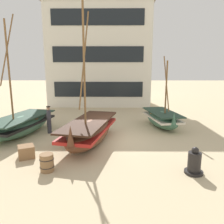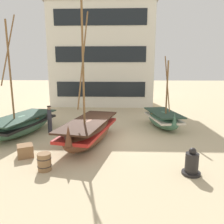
% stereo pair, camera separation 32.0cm
% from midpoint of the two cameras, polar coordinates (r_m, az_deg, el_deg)
% --- Properties ---
extents(ground_plane, '(120.00, 120.00, 0.00)m').
position_cam_midpoint_polar(ground_plane, '(12.12, -0.81, -7.45)').
color(ground_plane, '#CCB78E').
extents(fishing_boat_near_left, '(2.18, 4.03, 4.70)m').
position_cam_midpoint_polar(fishing_boat_near_left, '(15.00, 12.42, -1.67)').
color(fishing_boat_near_left, '#427056').
rests_on(fishing_boat_near_left, ground).
extents(fishing_boat_centre_large, '(2.80, 5.44, 7.04)m').
position_cam_midpoint_polar(fishing_boat_centre_large, '(11.52, -6.66, -4.91)').
color(fishing_boat_centre_large, brown).
rests_on(fishing_boat_centre_large, ground).
extents(fishing_boat_far_right, '(2.95, 5.25, 6.84)m').
position_cam_midpoint_polar(fishing_boat_far_right, '(14.08, -23.51, -3.08)').
color(fishing_boat_far_right, '#427056').
rests_on(fishing_boat_far_right, ground).
extents(fisherman_by_hull, '(0.35, 0.42, 1.68)m').
position_cam_midpoint_polar(fisherman_by_hull, '(13.79, -16.91, -2.01)').
color(fisherman_by_hull, '#33333D').
rests_on(fisherman_by_hull, ground).
extents(capstan_winch, '(0.70, 0.70, 1.05)m').
position_cam_midpoint_polar(capstan_winch, '(8.89, 19.86, -12.51)').
color(capstan_winch, black).
rests_on(capstan_winch, ground).
extents(wooden_barrel, '(0.56, 0.56, 0.70)m').
position_cam_midpoint_polar(wooden_barrel, '(8.98, -17.78, -12.59)').
color(wooden_barrel, olive).
rests_on(wooden_barrel, ground).
extents(cargo_crate, '(0.89, 0.89, 0.55)m').
position_cam_midpoint_polar(cargo_crate, '(10.58, -22.47, -9.64)').
color(cargo_crate, olive).
rests_on(cargo_crate, ground).
extents(harbor_building_main, '(10.90, 6.15, 10.45)m').
position_cam_midpoint_polar(harbor_building_main, '(24.64, -3.57, 14.49)').
color(harbor_building_main, silver).
rests_on(harbor_building_main, ground).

